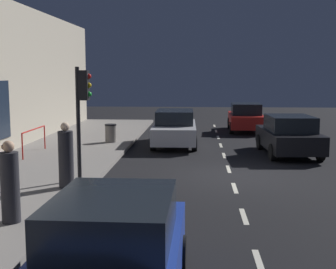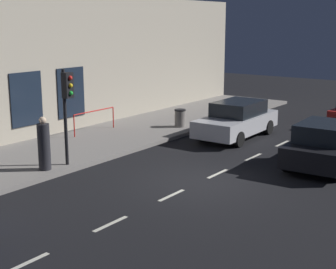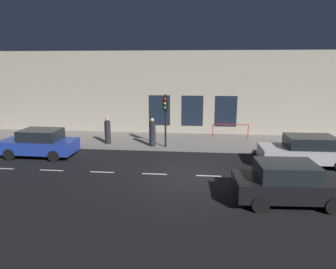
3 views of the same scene
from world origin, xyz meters
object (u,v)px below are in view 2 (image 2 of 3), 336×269
parked_car_0 (237,120)px  trash_bin (180,118)px  parked_car_1 (326,145)px  pedestrian_1 (44,146)px  traffic_light (67,97)px

parked_car_0 → trash_bin: (2.88, 0.19, -0.23)m
parked_car_1 → pedestrian_1: 9.55m
traffic_light → pedestrian_1: size_ratio=1.83×
traffic_light → parked_car_1: bearing=-141.6°
parked_car_0 → pedestrian_1: (2.53, 8.47, 0.17)m
traffic_light → trash_bin: (0.63, -7.44, -1.94)m
traffic_light → trash_bin: traffic_light is taller
parked_car_1 → pedestrian_1: (7.17, 6.31, 0.18)m
parked_car_0 → traffic_light: bearing=72.4°
parked_car_1 → trash_bin: parked_car_1 is taller
traffic_light → parked_car_0: bearing=-106.4°
parked_car_0 → trash_bin: parked_car_0 is taller
parked_car_0 → trash_bin: 2.89m
traffic_light → parked_car_0: traffic_light is taller
trash_bin → traffic_light: bearing=94.8°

